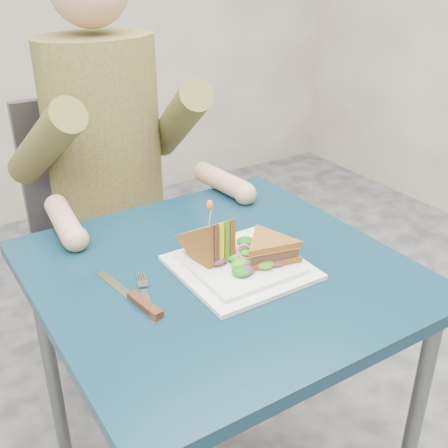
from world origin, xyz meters
TOP-DOWN VIEW (x-y plane):
  - table at (0.00, 0.00)m, footprint 0.75×0.75m
  - chair at (0.00, 0.73)m, footprint 0.42×0.40m
  - diner at (-0.00, 0.62)m, footprint 0.54×0.59m
  - plate at (0.03, -0.03)m, footprint 0.26×0.26m
  - sandwich_flat at (0.09, -0.05)m, footprint 0.17×0.17m
  - sandwich_upright at (-0.01, 0.02)m, footprint 0.09×0.15m
  - fork at (-0.18, -0.02)m, footprint 0.06×0.18m
  - knife at (-0.20, -0.03)m, footprint 0.05×0.22m
  - toothpick at (-0.01, 0.02)m, footprint 0.01×0.01m
  - toothpick_frill at (-0.01, 0.02)m, footprint 0.01×0.01m
  - lettuce_spill at (0.04, -0.02)m, footprint 0.15×0.13m
  - onion_ring at (0.05, -0.02)m, footprint 0.04×0.04m

SIDE VIEW (x-z plane):
  - chair at x=0.00m, z-range 0.08..1.01m
  - table at x=0.00m, z-range 0.29..1.02m
  - fork at x=-0.18m, z-range 0.73..0.74m
  - knife at x=-0.20m, z-range 0.73..0.74m
  - plate at x=0.03m, z-range 0.73..0.75m
  - lettuce_spill at x=0.04m, z-range 0.75..0.77m
  - onion_ring at x=0.05m, z-range 0.75..0.78m
  - sandwich_flat at x=0.09m, z-range 0.75..0.80m
  - sandwich_upright at x=-0.01m, z-range 0.71..0.86m
  - toothpick at x=-0.01m, z-range 0.82..0.88m
  - toothpick_frill at x=-0.01m, z-range 0.87..0.89m
  - diner at x=0.00m, z-range 0.54..1.29m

